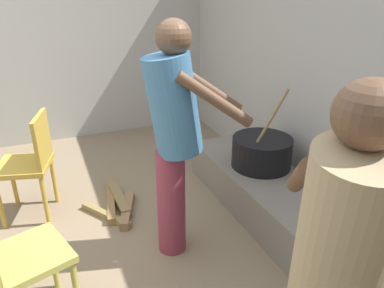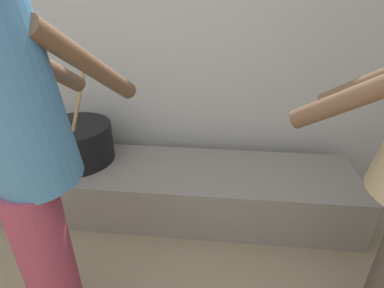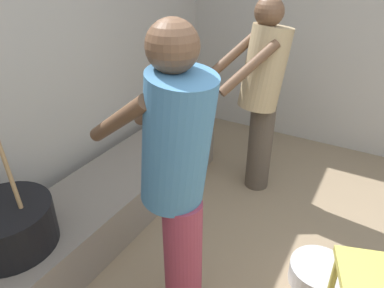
# 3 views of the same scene
# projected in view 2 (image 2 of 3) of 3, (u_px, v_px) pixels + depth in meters

# --- Properties ---
(block_enclosure_rear) EXTENTS (5.39, 0.20, 2.37)m
(block_enclosure_rear) POSITION_uv_depth(u_px,v_px,m) (130.00, 26.00, 2.14)
(block_enclosure_rear) COLOR #ADA8A0
(block_enclosure_rear) RESTS_ON ground_plane
(hearth_ledge) EXTENTS (2.63, 0.60, 0.34)m
(hearth_ledge) POSITION_uv_depth(u_px,v_px,m) (160.00, 188.00, 2.11)
(hearth_ledge) COLOR slate
(hearth_ledge) RESTS_ON ground_plane
(cooking_pot_main) EXTENTS (0.51, 0.51, 0.71)m
(cooking_pot_main) POSITION_uv_depth(u_px,v_px,m) (75.00, 143.00, 2.06)
(cooking_pot_main) COLOR black
(cooking_pot_main) RESTS_ON hearth_ledge
(cook_in_blue_shirt) EXTENTS (0.49, 0.73, 1.62)m
(cook_in_blue_shirt) POSITION_uv_depth(u_px,v_px,m) (24.00, 148.00, 1.01)
(cook_in_blue_shirt) COLOR #8C3347
(cook_in_blue_shirt) RESTS_ON ground_plane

